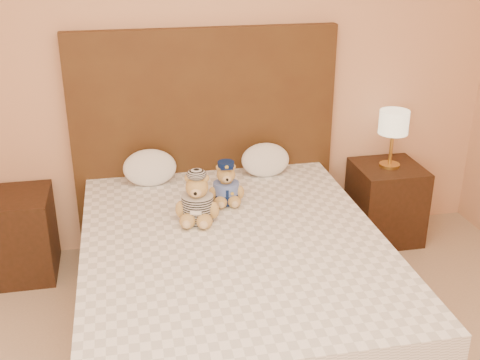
# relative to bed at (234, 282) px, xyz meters

# --- Properties ---
(room_walls) EXTENTS (4.04, 4.52, 2.72)m
(room_walls) POSITION_rel_bed_xyz_m (0.00, -0.74, 1.53)
(room_walls) COLOR #E6A87D
(room_walls) RESTS_ON ground
(bed) EXTENTS (1.60, 2.00, 0.55)m
(bed) POSITION_rel_bed_xyz_m (0.00, 0.00, 0.00)
(bed) COLOR white
(bed) RESTS_ON ground
(headboard) EXTENTS (1.75, 0.08, 1.50)m
(headboard) POSITION_rel_bed_xyz_m (0.00, 1.01, 0.47)
(headboard) COLOR #4C3116
(headboard) RESTS_ON ground
(nightstand_left) EXTENTS (0.45, 0.45, 0.55)m
(nightstand_left) POSITION_rel_bed_xyz_m (-1.25, 0.80, -0.00)
(nightstand_left) COLOR #351C10
(nightstand_left) RESTS_ON ground
(nightstand_right) EXTENTS (0.45, 0.45, 0.55)m
(nightstand_right) POSITION_rel_bed_xyz_m (1.25, 0.80, -0.00)
(nightstand_right) COLOR #351C10
(nightstand_right) RESTS_ON ground
(lamp) EXTENTS (0.20, 0.20, 0.40)m
(lamp) POSITION_rel_bed_xyz_m (1.25, 0.80, 0.57)
(lamp) COLOR gold
(lamp) RESTS_ON nightstand_right
(teddy_police) EXTENTS (0.24, 0.23, 0.26)m
(teddy_police) POSITION_rel_bed_xyz_m (0.04, 0.45, 0.40)
(teddy_police) COLOR #B78747
(teddy_police) RESTS_ON bed
(teddy_prisoner) EXTENTS (0.31, 0.30, 0.29)m
(teddy_prisoner) POSITION_rel_bed_xyz_m (-0.16, 0.24, 0.42)
(teddy_prisoner) COLOR #B78747
(teddy_prisoner) RESTS_ON bed
(pillow_left) EXTENTS (0.34, 0.22, 0.24)m
(pillow_left) POSITION_rel_bed_xyz_m (-0.39, 0.83, 0.39)
(pillow_left) COLOR white
(pillow_left) RESTS_ON bed
(pillow_right) EXTENTS (0.32, 0.21, 0.23)m
(pillow_right) POSITION_rel_bed_xyz_m (0.37, 0.83, 0.39)
(pillow_right) COLOR white
(pillow_right) RESTS_ON bed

